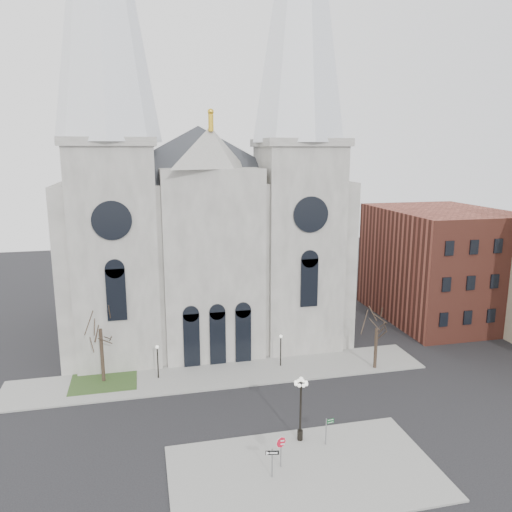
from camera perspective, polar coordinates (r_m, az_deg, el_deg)
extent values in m
plane|color=black|center=(40.00, -1.22, -20.06)|extent=(160.00, 160.00, 0.00)
cube|color=gray|center=(36.61, 5.56, -23.37)|extent=(18.00, 10.00, 0.14)
cube|color=gray|center=(49.48, -3.91, -13.35)|extent=(40.00, 6.00, 0.14)
cube|color=#304A20|center=(50.07, -16.99, -13.54)|extent=(6.00, 5.00, 0.18)
cube|color=gray|center=(60.84, -6.29, 0.32)|extent=(30.00, 24.00, 18.00)
pyramid|color=#2D3035|center=(59.66, -6.63, 14.58)|extent=(33.00, 26.40, 6.00)
cube|color=gray|center=(51.79, -15.69, 0.15)|extent=(8.00, 8.00, 22.00)
cylinder|color=black|center=(47.14, -16.16, 3.93)|extent=(3.60, 0.30, 3.60)
cube|color=gray|center=(54.25, 4.76, 1.08)|extent=(8.00, 8.00, 22.00)
cylinder|color=black|center=(49.83, 6.27, 4.74)|extent=(3.60, 0.30, 3.60)
cube|color=gray|center=(50.99, -4.96, -1.06)|extent=(10.00, 5.00, 19.50)
pyramid|color=gray|center=(49.68, -5.21, 12.26)|extent=(11.00, 5.00, 4.00)
cube|color=brown|center=(67.89, 20.22, -0.86)|extent=(14.00, 18.00, 14.00)
cylinder|color=black|center=(49.05, -17.17, -10.86)|extent=(0.32, 0.32, 5.25)
cylinder|color=black|center=(51.24, 13.52, -10.28)|extent=(0.32, 0.32, 4.20)
cylinder|color=black|center=(48.81, -11.15, -11.91)|extent=(0.12, 0.12, 3.00)
sphere|color=white|center=(48.19, -11.23, -10.17)|extent=(0.32, 0.32, 0.32)
cylinder|color=black|center=(50.47, 2.83, -10.86)|extent=(0.12, 0.12, 3.00)
sphere|color=white|center=(49.88, 2.85, -9.16)|extent=(0.32, 0.32, 0.32)
cylinder|color=slate|center=(36.24, 2.86, -21.49)|extent=(0.09, 0.09, 2.20)
cylinder|color=red|center=(35.83, 2.87, -20.47)|extent=(0.77, 0.08, 0.76)
cylinder|color=white|center=(35.83, 2.87, -20.47)|extent=(0.82, 0.06, 0.82)
cube|color=white|center=(35.76, 2.87, -20.31)|extent=(0.42, 0.04, 0.10)
cube|color=white|center=(35.90, 2.87, -20.64)|extent=(0.48, 0.04, 0.10)
cylinder|color=black|center=(38.53, 5.11, -17.37)|extent=(0.15, 0.15, 4.45)
cylinder|color=black|center=(39.47, 5.05, -19.70)|extent=(0.43, 0.43, 0.77)
sphere|color=white|center=(37.31, 5.18, -13.81)|extent=(0.31, 0.31, 0.31)
cylinder|color=slate|center=(35.37, 1.86, -22.58)|extent=(0.09, 0.09, 2.04)
cube|color=black|center=(34.94, 1.87, -21.53)|extent=(0.88, 0.22, 0.29)
cylinder|color=slate|center=(38.81, 8.00, -19.26)|extent=(0.08, 0.08, 2.06)
cube|color=#0B521F|center=(38.50, 8.49, -18.01)|extent=(0.58, 0.11, 0.14)
cube|color=#0B521F|center=(38.59, 8.48, -18.25)|extent=(0.58, 0.11, 0.14)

